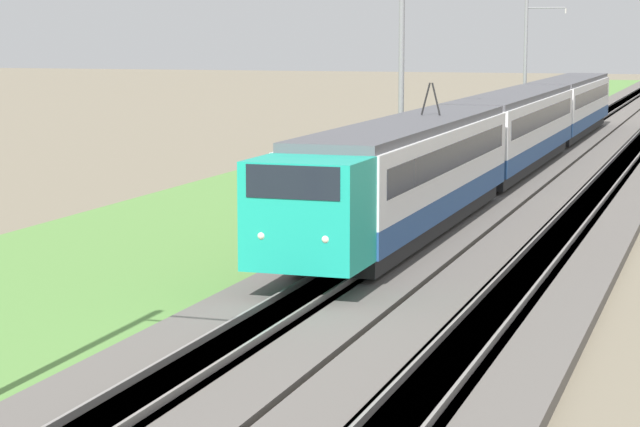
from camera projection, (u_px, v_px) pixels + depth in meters
ballast_main at (518, 170)px, 59.05m from camera, size 240.00×4.40×0.30m
ballast_adjacent at (617, 173)px, 57.64m from camera, size 240.00×4.40×0.30m
track_main at (518, 169)px, 59.05m from camera, size 240.00×1.57×0.45m
track_adjacent at (617, 173)px, 57.63m from camera, size 240.00×1.57×0.45m
grass_verge at (376, 167)px, 61.24m from camera, size 240.00×11.42×0.12m
passenger_train at (515, 126)px, 57.57m from camera, size 61.00×2.88×4.93m
catenary_mast_mid at (403, 81)px, 48.63m from camera, size 0.22×2.56×9.09m
catenary_mast_far at (526, 64)px, 77.43m from camera, size 0.22×2.56×9.01m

